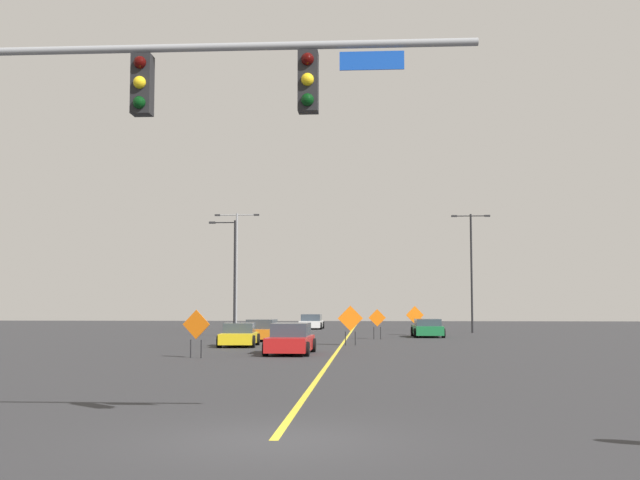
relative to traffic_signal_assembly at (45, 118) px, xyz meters
name	(u,v)px	position (x,y,z in m)	size (l,w,h in m)	color
ground	(273,441)	(4.01, 0.02, -5.47)	(185.75, 185.75, 0.00)	#2D2D30
road_centre_stripe	(351,332)	(4.01, 51.62, -5.46)	(0.16, 103.20, 0.01)	yellow
traffic_signal_assembly	(45,118)	(0.00, 0.00, 0.00)	(11.63, 0.44, 7.31)	gray
street_lamp_mid_left	(471,264)	(13.56, 50.08, -0.06)	(3.04, 0.24, 9.36)	black
street_lamp_far_left	(237,262)	(-5.76, 53.82, 0.33)	(3.81, 0.24, 9.99)	gray
street_lamp_near_left	(233,272)	(-4.04, 42.16, -0.98)	(1.93, 0.24, 8.14)	black
construction_sign_right_lane	(415,317)	(8.81, 44.96, -4.12)	(1.30, 0.34, 2.11)	orange
construction_sign_left_lane	(350,320)	(4.51, 30.50, -4.10)	(1.38, 0.24, 2.16)	orange
construction_sign_left_shoulder	(196,327)	(-1.69, 19.91, -4.18)	(1.21, 0.30, 2.01)	orange
construction_sign_median_near	(377,320)	(6.03, 38.31, -4.23)	(1.12, 0.13, 1.93)	orange
car_yellow_mid	(239,336)	(-1.40, 29.11, -4.90)	(2.12, 3.90, 1.24)	gold
car_orange_distant	(261,331)	(-1.13, 35.89, -4.86)	(2.17, 4.39, 1.30)	orange
car_white_approaching	(311,322)	(0.26, 58.77, -4.83)	(2.17, 4.01, 1.33)	white
car_green_near	(428,328)	(9.49, 41.78, -4.87)	(2.14, 4.02, 1.24)	#196B38
car_red_passing	(291,340)	(2.00, 22.79, -4.82)	(2.08, 4.53, 1.39)	red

